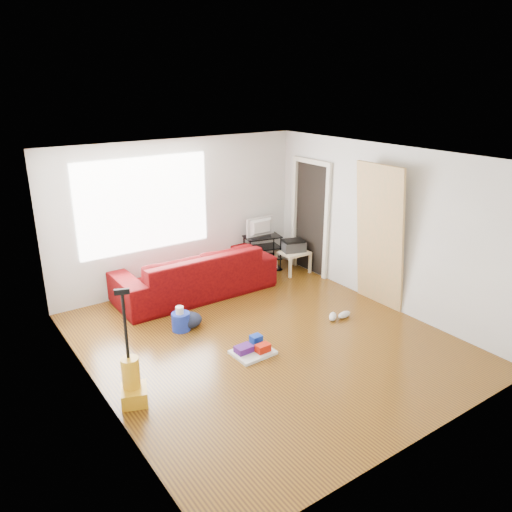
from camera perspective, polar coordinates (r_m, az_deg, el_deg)
room at (r=6.59m, az=0.86°, el=0.63°), size 4.51×5.01×2.51m
sofa at (r=8.43m, az=-6.89°, el=-4.31°), size 2.63×1.03×0.77m
tv_stand at (r=9.28m, az=0.72°, el=0.36°), size 0.73×0.52×0.67m
tv at (r=9.13m, az=0.73°, el=3.32°), size 0.60×0.08×0.35m
side_table at (r=9.23m, az=4.26°, el=0.22°), size 0.52×0.52×0.41m
printer at (r=9.18m, az=4.28°, el=1.20°), size 0.48×0.41×0.21m
bucket at (r=7.31m, az=-8.52°, el=-8.34°), size 0.34×0.34×0.26m
toilet_paper at (r=7.21m, az=-8.67°, el=-7.08°), size 0.12×0.12×0.11m
cleaning_tray at (r=6.64m, az=-0.33°, el=-10.61°), size 0.53×0.43×0.19m
backpack at (r=7.37m, az=-7.75°, el=-8.05°), size 0.49×0.44×0.22m
sneakers at (r=7.62m, az=9.41°, el=-6.74°), size 0.44×0.24×0.10m
vacuum at (r=5.82m, az=-13.95°, el=-13.77°), size 0.37×0.40×1.34m
door_panel at (r=8.24m, az=13.31°, el=-5.32°), size 0.28×0.90×2.24m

